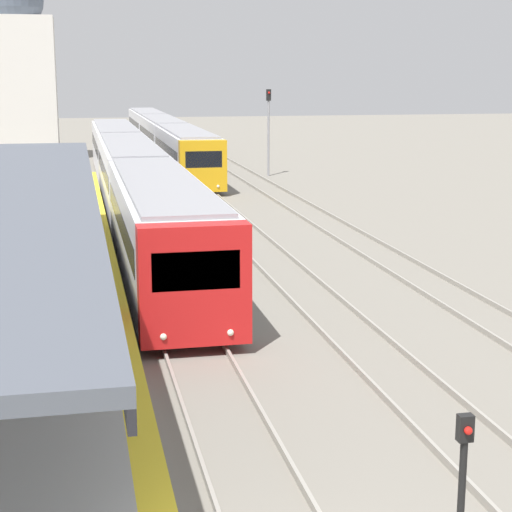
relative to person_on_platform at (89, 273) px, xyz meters
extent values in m
cube|color=#4C515B|center=(-1.79, 0.32, 1.81)|extent=(4.00, 25.61, 0.20)
cube|color=black|center=(0.17, 0.32, 1.59)|extent=(0.08, 25.61, 0.24)
cylinder|color=#47474C|center=(-1.79, 0.32, 0.36)|extent=(0.16, 0.16, 2.70)
cylinder|color=#47474C|center=(-1.79, 10.57, 0.36)|extent=(0.16, 0.16, 2.70)
cylinder|color=#2D2D33|center=(-0.10, 0.04, -0.56)|extent=(0.14, 0.14, 0.85)
cylinder|color=#2D2D33|center=(0.10, 0.04, -0.56)|extent=(0.14, 0.14, 0.85)
cube|color=maroon|center=(0.00, 0.04, 0.16)|extent=(0.40, 0.22, 0.60)
sphere|color=tan|center=(0.00, 0.04, 0.57)|extent=(0.22, 0.22, 0.22)
cube|color=#B22828|center=(0.00, -0.16, 0.18)|extent=(0.30, 0.18, 0.40)
cube|color=red|center=(2.34, -0.30, -0.31)|extent=(2.57, 0.70, 2.80)
cube|color=black|center=(2.34, -0.63, 0.08)|extent=(2.00, 0.04, 0.89)
sphere|color=#EFEACC|center=(1.57, -0.64, -1.41)|extent=(0.16, 0.16, 0.16)
sphere|color=#EFEACC|center=(3.11, -0.64, -1.41)|extent=(0.16, 0.16, 0.16)
cube|color=silver|center=(2.34, 7.20, -0.31)|extent=(2.57, 14.30, 2.80)
cube|color=gray|center=(2.34, 7.20, 1.14)|extent=(2.26, 14.02, 0.12)
cube|color=black|center=(2.34, 7.20, -0.01)|extent=(2.59, 13.16, 0.73)
cylinder|color=black|center=(1.25, 2.55, -1.63)|extent=(0.12, 0.70, 0.70)
cylinder|color=black|center=(3.44, 2.55, -1.63)|extent=(0.12, 0.70, 0.70)
cylinder|color=black|center=(1.25, 11.85, -1.63)|extent=(0.12, 0.70, 0.70)
cylinder|color=black|center=(3.44, 11.85, -1.63)|extent=(0.12, 0.70, 0.70)
cube|color=silver|center=(2.34, 21.86, -0.31)|extent=(2.57, 14.30, 2.80)
cube|color=gray|center=(2.34, 21.86, 1.14)|extent=(2.26, 14.02, 0.12)
cube|color=black|center=(2.34, 21.86, -0.01)|extent=(2.59, 13.16, 0.73)
cylinder|color=black|center=(1.25, 17.21, -1.63)|extent=(0.12, 0.70, 0.70)
cylinder|color=black|center=(3.44, 17.21, -1.63)|extent=(0.12, 0.70, 0.70)
cylinder|color=black|center=(1.25, 26.50, -1.63)|extent=(0.12, 0.70, 0.70)
cylinder|color=black|center=(3.44, 26.50, -1.63)|extent=(0.12, 0.70, 0.70)
cube|color=silver|center=(2.34, 36.51, -0.31)|extent=(2.57, 14.30, 2.80)
cube|color=gray|center=(2.34, 36.51, 1.14)|extent=(2.26, 14.02, 0.12)
cube|color=black|center=(2.34, 36.51, -0.01)|extent=(2.59, 13.16, 0.73)
cylinder|color=black|center=(1.25, 31.86, -1.63)|extent=(0.12, 0.70, 0.70)
cylinder|color=black|center=(3.44, 31.86, -1.63)|extent=(0.12, 0.70, 0.70)
cylinder|color=black|center=(1.25, 41.16, -1.63)|extent=(0.12, 0.70, 0.70)
cylinder|color=black|center=(3.44, 41.16, -1.63)|extent=(0.12, 0.70, 0.70)
cube|color=gold|center=(6.35, 25.34, -0.36)|extent=(2.47, 0.70, 2.70)
cube|color=black|center=(6.35, 25.01, 0.01)|extent=(1.93, 0.04, 0.86)
sphere|color=#EFEACC|center=(5.61, 25.00, -1.41)|extent=(0.16, 0.16, 0.16)
sphere|color=#EFEACC|center=(7.09, 25.00, -1.41)|extent=(0.16, 0.16, 0.16)
cube|color=silver|center=(6.35, 32.36, -0.36)|extent=(2.47, 13.35, 2.70)
cube|color=gray|center=(6.35, 32.36, 1.05)|extent=(2.18, 13.08, 0.12)
cube|color=black|center=(6.35, 32.36, -0.07)|extent=(2.49, 12.28, 0.70)
cylinder|color=black|center=(5.30, 28.02, -1.63)|extent=(0.12, 0.70, 0.70)
cylinder|color=black|center=(7.40, 28.02, -1.63)|extent=(0.12, 0.70, 0.70)
cylinder|color=black|center=(5.30, 36.70, -1.63)|extent=(0.12, 0.70, 0.70)
cylinder|color=black|center=(7.40, 36.70, -1.63)|extent=(0.12, 0.70, 0.70)
cube|color=silver|center=(6.35, 46.06, -0.36)|extent=(2.47, 13.35, 2.70)
cube|color=gray|center=(6.35, 46.06, 1.05)|extent=(2.18, 13.08, 0.12)
cube|color=black|center=(6.35, 46.06, -0.07)|extent=(2.49, 12.28, 0.70)
cylinder|color=black|center=(5.30, 41.72, -1.63)|extent=(0.12, 0.70, 0.70)
cylinder|color=black|center=(7.40, 41.72, -1.63)|extent=(0.12, 0.70, 0.70)
cylinder|color=black|center=(5.30, 50.40, -1.63)|extent=(0.12, 0.70, 0.70)
cylinder|color=black|center=(7.40, 50.40, -1.63)|extent=(0.12, 0.70, 0.70)
cube|color=silver|center=(6.35, 59.76, -0.36)|extent=(2.47, 13.35, 2.70)
cube|color=gray|center=(6.35, 59.76, 1.05)|extent=(2.18, 13.08, 0.12)
cube|color=black|center=(6.35, 59.76, -0.07)|extent=(2.49, 12.28, 0.70)
cylinder|color=black|center=(5.30, 55.42, -1.63)|extent=(0.12, 0.70, 0.70)
cylinder|color=black|center=(7.40, 55.42, -1.63)|extent=(0.12, 0.70, 0.70)
cylinder|color=black|center=(5.30, 64.10, -1.63)|extent=(0.12, 0.70, 0.70)
cylinder|color=black|center=(7.40, 64.10, -1.63)|extent=(0.12, 0.70, 0.70)
cylinder|color=black|center=(4.57, -9.65, -1.11)|extent=(0.10, 0.10, 1.75)
cube|color=black|center=(4.57, -9.65, -0.06)|extent=(0.20, 0.14, 0.36)
sphere|color=red|center=(4.57, -9.74, -0.06)|extent=(0.11, 0.11, 0.11)
cylinder|color=gray|center=(11.79, 33.73, 0.72)|extent=(0.14, 0.14, 5.41)
cube|color=black|center=(11.79, 33.73, 3.08)|extent=(0.28, 0.20, 0.70)
sphere|color=red|center=(11.79, 33.61, 3.22)|extent=(0.14, 0.14, 0.14)
cube|color=silver|center=(-4.01, 48.03, 3.25)|extent=(5.32, 5.32, 10.47)
sphere|color=#4C5666|center=(-4.01, 48.03, 9.61)|extent=(4.09, 4.09, 4.09)
camera|label=1|loc=(-0.20, -19.16, 4.42)|focal=60.00mm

